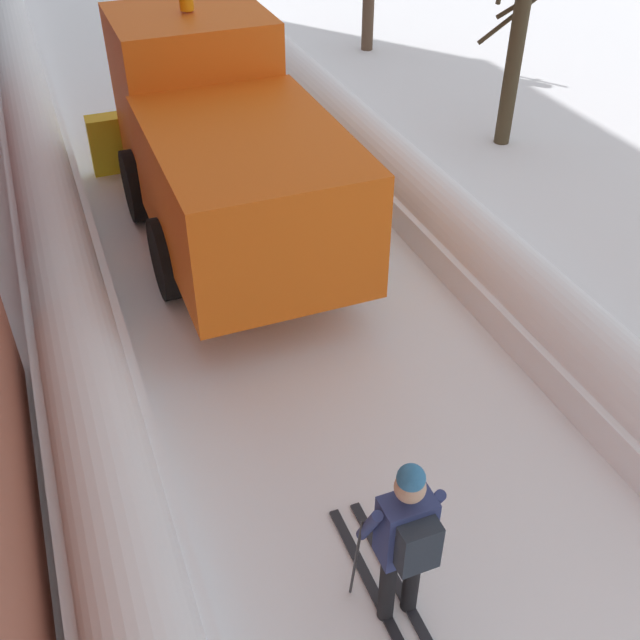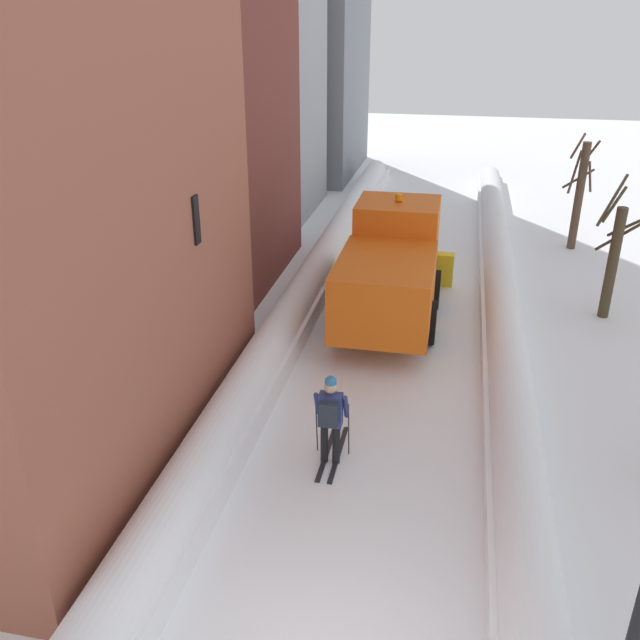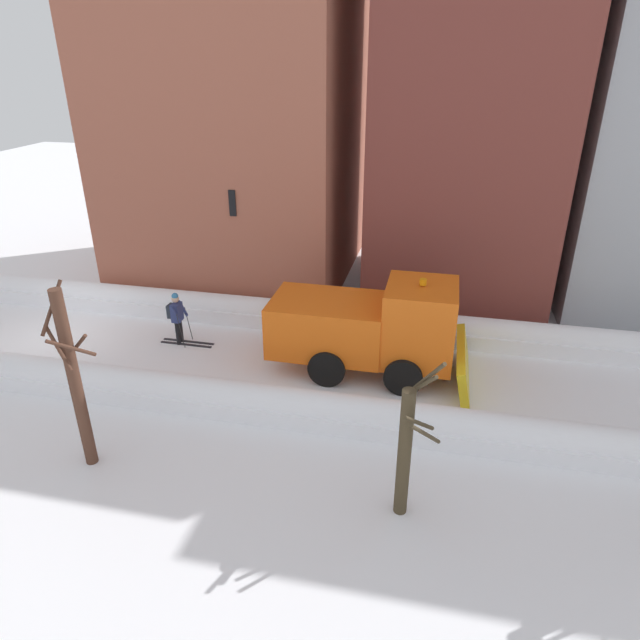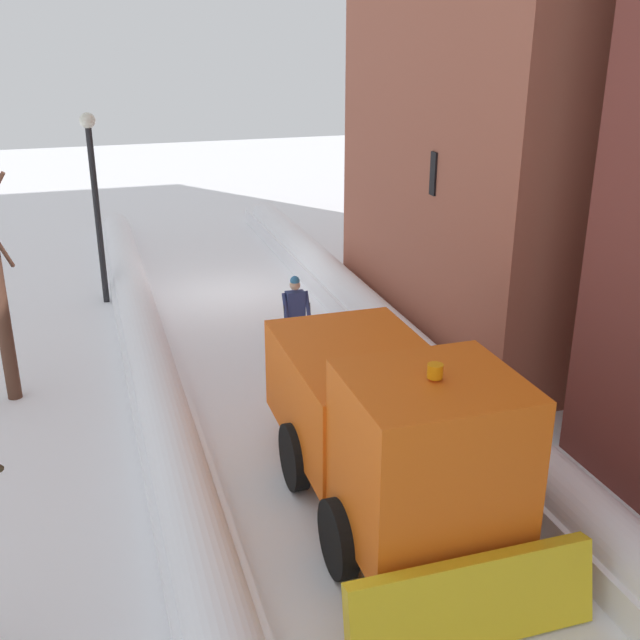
{
  "view_description": "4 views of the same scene",
  "coord_description": "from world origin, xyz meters",
  "views": [
    {
      "loc": [
        -2.54,
        1.32,
        5.86
      ],
      "look_at": [
        -0.27,
        7.1,
        1.1
      ],
      "focal_mm": 41.97,
      "sensor_mm": 36.0,
      "label": 1
    },
    {
      "loc": [
        1.26,
        -5.75,
        7.64
      ],
      "look_at": [
        -1.3,
        6.74,
        1.77
      ],
      "focal_mm": 38.17,
      "sensor_mm": 36.0,
      "label": 2
    },
    {
      "loc": [
        14.59,
        12.61,
        8.86
      ],
      "look_at": [
        -0.83,
        9.16,
        1.25
      ],
      "focal_mm": 31.51,
      "sensor_mm": 36.0,
      "label": 3
    },
    {
      "loc": [
        3.68,
        20.06,
        7.04
      ],
      "look_at": [
        -0.42,
        6.94,
        1.72
      ],
      "focal_mm": 42.99,
      "sensor_mm": 36.0,
      "label": 4
    }
  ],
  "objects": [
    {
      "name": "snowbank_right",
      "position": [
        2.69,
        10.0,
        0.35
      ],
      "size": [
        1.1,
        36.0,
        0.9
      ],
      "color": "white",
      "rests_on": "ground"
    },
    {
      "name": "snowbank_left",
      "position": [
        -2.69,
        10.0,
        0.4
      ],
      "size": [
        1.1,
        36.0,
        0.95
      ],
      "color": "white",
      "rests_on": "ground"
    },
    {
      "name": "plow_truck",
      "position": [
        -0.27,
        10.86,
        1.48
      ],
      "size": [
        3.2,
        5.98,
        3.12
      ],
      "color": "orange",
      "rests_on": "ground"
    },
    {
      "name": "ground_plane",
      "position": [
        0.0,
        10.0,
        0.0
      ],
      "size": [
        80.0,
        80.0,
        0.0
      ],
      "primitive_type": "plane",
      "color": "white"
    },
    {
      "name": "bare_tree_mid",
      "position": [
        5.41,
        12.33,
        1.66
      ],
      "size": [
        1.34,
        0.83,
        3.78
      ],
      "color": "#403523",
      "rests_on": "ground"
    },
    {
      "name": "skier",
      "position": [
        -0.63,
        4.39,
        1.0
      ],
      "size": [
        0.62,
        1.8,
        1.81
      ],
      "color": "black",
      "rests_on": "ground"
    }
  ]
}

